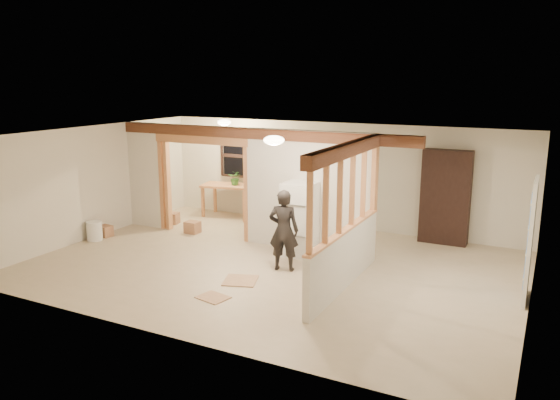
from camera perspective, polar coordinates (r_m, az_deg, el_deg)
The scene contains 30 objects.
floor at distance 10.54m, azimuth -0.80°, elevation -6.91°, with size 9.00×6.50×0.01m, color #C2AC90.
ceiling at distance 9.98m, azimuth -0.85°, elevation 6.76°, with size 9.00×6.50×0.01m, color white.
wall_back at distance 13.10m, azimuth 5.81°, elevation 2.60°, with size 9.00×0.01×2.50m, color silver.
wall_front at distance 7.57m, azimuth -12.38°, elevation -5.18°, with size 9.00×0.01×2.50m, color silver.
wall_left at distance 12.87m, azimuth -18.87°, elevation 1.80°, with size 0.01×6.50×2.50m, color silver.
wall_right at distance 9.08m, azimuth 25.24°, elevation -3.11°, with size 0.01×6.50×2.50m, color silver.
partition_left_stub at distance 13.42m, azimuth -13.87°, elevation 2.54°, with size 0.90×0.12×2.50m, color silver.
partition_center at distance 11.16m, azimuth 2.95°, elevation 0.88°, with size 2.80×0.12×2.50m, color silver.
doorway_frame at distance 12.45m, azimuth -8.06°, elevation 1.30°, with size 2.46×0.14×2.20m, color tan.
header_beam_back at distance 11.52m, azimuth -2.48°, elevation 6.94°, with size 7.00×0.18×0.22m, color brown.
header_beam_right at distance 8.99m, azimuth 7.05°, elevation 5.23°, with size 0.18×3.30×0.22m, color brown.
pony_wall at distance 9.42m, azimuth 6.74°, elevation -6.18°, with size 0.12×3.20×1.00m, color silver.
stud_partition at distance 9.11m, azimuth 6.93°, elevation 0.74°, with size 0.14×3.20×1.32m, color tan.
window_back at distance 14.11m, azimuth -4.21°, elevation 4.59°, with size 1.12×0.10×1.10m, color black.
french_door at distance 9.53m, azimuth 24.71°, elevation -3.91°, with size 0.12×0.86×2.00m, color white.
ceiling_dome_main at distance 9.41m, azimuth -0.64°, elevation 6.27°, with size 0.36×0.36×0.16m, color #FFEABF.
ceiling_dome_util at distance 13.22m, azimuth -5.86°, elevation 8.07°, with size 0.32×0.32×0.14m, color #FFEABF.
hanging_bulb at distance 12.39m, azimuth -5.62°, elevation 6.37°, with size 0.07×0.07×0.07m, color #FFD88C.
refrigerator at distance 10.96m, azimuth 2.06°, elevation -2.02°, with size 0.62×0.60×1.50m, color white.
woman at distance 10.10m, azimuth 0.39°, elevation -3.18°, with size 0.56×0.37×1.54m, color black.
work_table at distance 14.10m, azimuth -5.33°, elevation -0.08°, with size 1.36×0.68×0.85m, color tan.
potted_plant at distance 13.88m, azimuth -4.68°, elevation 2.31°, with size 0.33×0.29×0.37m, color #245C24.
shop_vac at distance 14.15m, azimuth -12.58°, elevation -0.88°, with size 0.44×0.44×0.57m, color maroon.
bookshelf at distance 12.23m, azimuth 16.90°, elevation 0.28°, with size 1.02×0.34×2.04m, color black.
bucket at distance 12.76m, azimuth -18.82°, elevation -3.07°, with size 0.34×0.34×0.43m, color white.
box_util_a at distance 12.82m, azimuth -9.13°, elevation -2.82°, with size 0.32×0.27×0.27m, color #A87251.
box_util_b at distance 13.72m, azimuth -11.17°, elevation -1.88°, with size 0.29×0.29×0.27m, color #A87251.
box_front at distance 13.02m, azimuth -17.81°, elevation -3.10°, with size 0.31×0.25×0.25m, color #A87251.
floor_panel_near at distance 9.81m, azimuth -4.15°, elevation -8.39°, with size 0.57×0.57×0.02m, color tan.
floor_panel_far at distance 9.15m, azimuth -7.00°, elevation -10.07°, with size 0.49×0.39×0.02m, color tan.
Camera 1 is at (4.62, -8.79, 3.54)m, focal length 35.00 mm.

